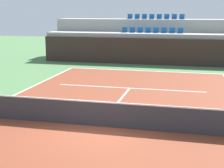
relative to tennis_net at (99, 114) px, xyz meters
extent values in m
plane|color=#477042|center=(0.00, 0.00, -0.51)|extent=(80.00, 80.00, 0.00)
cube|color=brown|center=(0.00, 0.00, -0.50)|extent=(11.00, 24.00, 0.01)
cube|color=white|center=(0.00, 11.95, -0.50)|extent=(11.00, 0.10, 0.00)
cube|color=white|center=(0.00, 6.40, -0.50)|extent=(8.26, 0.10, 0.00)
cube|color=white|center=(0.00, 3.20, -0.50)|extent=(0.10, 6.40, 0.00)
cube|color=#33231E|center=(0.00, 14.99, 0.53)|extent=(17.67, 0.30, 2.08)
cube|color=#9E9E99|center=(0.00, 16.34, 0.70)|extent=(17.67, 2.40, 2.42)
cube|color=#9E9E99|center=(0.00, 18.74, 1.24)|extent=(17.67, 2.40, 3.49)
cube|color=#145193|center=(-2.31, 16.34, 1.93)|extent=(0.44, 0.44, 0.04)
cube|color=#145193|center=(-2.31, 16.54, 2.15)|extent=(0.44, 0.04, 0.40)
cube|color=#145193|center=(-1.65, 16.34, 1.93)|extent=(0.44, 0.44, 0.04)
cube|color=#145193|center=(-1.65, 16.54, 2.15)|extent=(0.44, 0.04, 0.40)
cube|color=#145193|center=(-0.99, 16.34, 1.93)|extent=(0.44, 0.44, 0.04)
cube|color=#145193|center=(-0.99, 16.54, 2.15)|extent=(0.44, 0.04, 0.40)
cube|color=#145193|center=(-0.33, 16.34, 1.93)|extent=(0.44, 0.44, 0.04)
cube|color=#145193|center=(-0.33, 16.54, 2.15)|extent=(0.44, 0.04, 0.40)
cube|color=#145193|center=(0.33, 16.34, 1.93)|extent=(0.44, 0.44, 0.04)
cube|color=#145193|center=(0.33, 16.54, 2.15)|extent=(0.44, 0.04, 0.40)
cube|color=#145193|center=(0.99, 16.34, 1.93)|extent=(0.44, 0.44, 0.04)
cube|color=#145193|center=(0.99, 16.54, 2.15)|extent=(0.44, 0.04, 0.40)
cube|color=#145193|center=(1.65, 16.34, 1.93)|extent=(0.44, 0.44, 0.04)
cube|color=#145193|center=(1.65, 16.54, 2.15)|extent=(0.44, 0.04, 0.40)
cube|color=#145193|center=(2.31, 16.34, 1.93)|extent=(0.44, 0.44, 0.04)
cube|color=#145193|center=(2.31, 16.54, 2.15)|extent=(0.44, 0.04, 0.40)
cube|color=#145193|center=(-2.31, 18.74, 3.00)|extent=(0.44, 0.44, 0.04)
cube|color=#145193|center=(-2.31, 18.94, 3.22)|extent=(0.44, 0.04, 0.40)
cube|color=#145193|center=(-1.65, 18.74, 3.00)|extent=(0.44, 0.44, 0.04)
cube|color=#145193|center=(-1.65, 18.94, 3.22)|extent=(0.44, 0.04, 0.40)
cube|color=#145193|center=(-0.99, 18.74, 3.00)|extent=(0.44, 0.44, 0.04)
cube|color=#145193|center=(-0.99, 18.94, 3.22)|extent=(0.44, 0.04, 0.40)
cube|color=#145193|center=(-0.33, 18.74, 3.00)|extent=(0.44, 0.44, 0.04)
cube|color=#145193|center=(-0.33, 18.94, 3.22)|extent=(0.44, 0.04, 0.40)
cube|color=#145193|center=(0.33, 18.74, 3.00)|extent=(0.44, 0.44, 0.04)
cube|color=#145193|center=(0.33, 18.94, 3.22)|extent=(0.44, 0.04, 0.40)
cube|color=#145193|center=(0.99, 18.74, 3.00)|extent=(0.44, 0.44, 0.04)
cube|color=#145193|center=(0.99, 18.94, 3.22)|extent=(0.44, 0.04, 0.40)
cube|color=#145193|center=(1.65, 18.74, 3.00)|extent=(0.44, 0.44, 0.04)
cube|color=#145193|center=(1.65, 18.94, 3.22)|extent=(0.44, 0.04, 0.40)
cube|color=#145193|center=(2.31, 18.74, 3.00)|extent=(0.44, 0.44, 0.04)
cube|color=#145193|center=(2.31, 18.94, 3.22)|extent=(0.44, 0.04, 0.40)
cube|color=#333338|center=(0.00, 0.00, -0.04)|extent=(10.90, 0.02, 0.92)
cube|color=white|center=(0.00, 0.00, 0.45)|extent=(10.90, 0.04, 0.05)
camera|label=1|loc=(3.22, -11.35, 3.74)|focal=53.34mm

